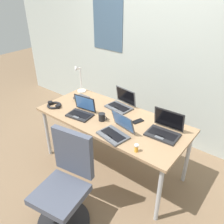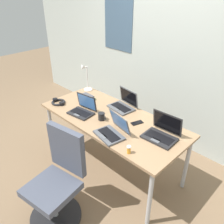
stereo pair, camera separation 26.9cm
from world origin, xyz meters
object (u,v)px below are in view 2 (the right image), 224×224
object	(u,v)px
computer_mouse	(120,120)
office_chair	(58,185)
laptop_back_left	(162,133)
book_stack	(87,98)
desk_lamp	(86,78)
headphones	(58,102)
coffee_mug	(102,116)
laptop_near_mouse	(123,104)
laptop_mid_desk	(83,110)
laptop_near_lamp	(112,131)
cell_phone	(137,123)
pill_bottle	(129,150)

from	to	relation	value
computer_mouse	office_chair	distance (m)	0.96
laptop_back_left	book_stack	world-z (taller)	laptop_back_left
desk_lamp	office_chair	xyz separation A→B (m)	(0.92, -1.15, -0.54)
computer_mouse	headphones	size ratio (longest dim) A/B	0.45
laptop_back_left	book_stack	size ratio (longest dim) A/B	1.62
coffee_mug	office_chair	distance (m)	0.87
coffee_mug	laptop_near_mouse	bearing A→B (deg)	92.55
laptop_mid_desk	computer_mouse	xyz separation A→B (m)	(0.44, 0.18, -0.03)
laptop_near_lamp	cell_phone	bearing A→B (deg)	83.39
headphones	laptop_near_mouse	bearing A→B (deg)	36.43
laptop_near_mouse	cell_phone	bearing A→B (deg)	-23.99
laptop_near_mouse	book_stack	distance (m)	0.53
laptop_near_mouse	cell_phone	xyz separation A→B (m)	(0.35, -0.16, -0.04)
desk_lamp	laptop_mid_desk	distance (m)	0.66
headphones	office_chair	size ratio (longest dim) A/B	0.22
laptop_back_left	computer_mouse	distance (m)	0.52
computer_mouse	laptop_near_mouse	bearing A→B (deg)	140.42
desk_lamp	laptop_near_lamp	xyz separation A→B (m)	(1.04, -0.51, -0.15)
desk_lamp	laptop_near_mouse	size ratio (longest dim) A/B	1.18
desk_lamp	computer_mouse	world-z (taller)	desk_lamp
coffee_mug	cell_phone	bearing A→B (deg)	34.36
laptop_near_mouse	laptop_back_left	size ratio (longest dim) A/B	0.99
laptop_near_lamp	computer_mouse	world-z (taller)	laptop_near_lamp
laptop_near_mouse	computer_mouse	size ratio (longest dim) A/B	3.55
laptop_back_left	coffee_mug	size ratio (longest dim) A/B	3.03
laptop_near_mouse	book_stack	bearing A→B (deg)	-160.59
computer_mouse	book_stack	xyz separation A→B (m)	(-0.69, 0.08, 0.01)
pill_bottle	coffee_mug	xyz separation A→B (m)	(-0.61, 0.22, 0.00)
laptop_near_mouse	book_stack	size ratio (longest dim) A/B	1.61
laptop_near_mouse	coffee_mug	size ratio (longest dim) A/B	3.02
book_stack	office_chair	distance (m)	1.25
laptop_near_mouse	office_chair	size ratio (longest dim) A/B	0.35
laptop_mid_desk	book_stack	size ratio (longest dim) A/B	1.50
desk_lamp	laptop_near_lamp	bearing A→B (deg)	-26.19
laptop_mid_desk	office_chair	size ratio (longest dim) A/B	0.33
computer_mouse	pill_bottle	bearing A→B (deg)	-22.81
desk_lamp	office_chair	size ratio (longest dim) A/B	0.41
computer_mouse	laptop_mid_desk	bearing A→B (deg)	-142.71
laptop_back_left	headphones	bearing A→B (deg)	-167.04
laptop_near_mouse	laptop_back_left	xyz separation A→B (m)	(0.70, -0.19, 0.00)
desk_lamp	coffee_mug	bearing A→B (deg)	-27.56
laptop_near_mouse	cell_phone	size ratio (longest dim) A/B	2.51
computer_mouse	coffee_mug	size ratio (longest dim) A/B	0.85
laptop_back_left	cell_phone	distance (m)	0.35
laptop_mid_desk	cell_phone	xyz separation A→B (m)	(0.61, 0.28, -0.04)
pill_bottle	laptop_near_lamp	bearing A→B (deg)	162.20
pill_bottle	laptop_back_left	bearing A→B (deg)	80.65
laptop_near_lamp	pill_bottle	distance (m)	0.33
pill_bottle	laptop_mid_desk	bearing A→B (deg)	169.09
headphones	pill_bottle	bearing A→B (deg)	-4.67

